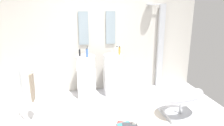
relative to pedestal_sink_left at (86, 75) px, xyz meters
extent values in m
cube|color=silver|center=(0.31, -1.27, -0.50)|extent=(4.80, 3.60, 0.04)
cube|color=beige|center=(0.31, 0.38, 0.82)|extent=(4.80, 0.10, 2.60)
cube|color=white|center=(0.00, 0.00, -0.16)|extent=(0.40, 0.40, 0.65)
cylinder|color=white|center=(0.00, 0.00, 0.31)|extent=(0.43, 0.43, 0.28)
cylinder|color=#B7BABF|center=(0.00, 0.12, 0.50)|extent=(0.02, 0.02, 0.10)
cube|color=white|center=(0.63, 0.00, -0.16)|extent=(0.40, 0.40, 0.65)
cylinder|color=white|center=(0.63, 0.00, 0.31)|extent=(0.43, 0.43, 0.28)
cylinder|color=#B7BABF|center=(0.63, 0.12, 0.50)|extent=(0.02, 0.02, 0.10)
cube|color=#8C9EA8|center=(0.00, 0.31, 1.03)|extent=(0.22, 0.03, 0.75)
cube|color=#8C9EA8|center=(0.63, 0.31, 1.03)|extent=(0.22, 0.03, 0.75)
cube|color=#B7BABF|center=(1.86, 0.26, 0.54)|extent=(0.14, 0.08, 2.05)
cylinder|color=#B7BABF|center=(1.71, 0.24, 1.55)|extent=(0.30, 0.02, 0.02)
cylinder|color=#B7BABF|center=(1.56, 0.21, 1.55)|extent=(0.24, 0.24, 0.02)
cube|color=#B7BABF|center=(1.65, -1.29, -0.45)|extent=(0.56, 0.50, 0.06)
cylinder|color=#B7BABF|center=(1.65, -1.29, -0.28)|extent=(0.05, 0.05, 0.34)
torus|color=silver|center=(1.65, -1.29, -0.08)|extent=(1.01, 1.01, 0.49)
cylinder|color=#B7BABF|center=(-1.18, -0.92, -0.01)|extent=(0.03, 0.03, 0.95)
cylinder|color=#B7BABF|center=(-1.00, -0.92, 0.42)|extent=(0.36, 0.02, 0.02)
cube|color=gray|center=(-1.00, -0.92, 0.17)|extent=(0.04, 0.22, 0.50)
cube|color=beige|center=(0.76, -1.37, -0.48)|extent=(1.18, 0.83, 0.01)
cube|color=#B73838|center=(0.55, -1.42, -0.46)|extent=(0.32, 0.28, 0.02)
cube|color=#38383D|center=(0.63, -1.47, -0.46)|extent=(0.29, 0.19, 0.03)
cube|color=teal|center=(0.55, -1.46, -0.46)|extent=(0.30, 0.27, 0.02)
cylinder|color=white|center=(0.72, -1.44, -0.43)|extent=(0.09, 0.09, 0.08)
cylinder|color=black|center=(-0.12, -0.01, 0.53)|extent=(0.04, 0.04, 0.14)
cylinder|color=black|center=(-0.12, -0.01, 0.61)|extent=(0.02, 0.02, 0.02)
cylinder|color=#C68C38|center=(0.76, -0.03, 0.54)|extent=(0.04, 0.04, 0.18)
cylinder|color=black|center=(0.76, -0.03, 0.64)|extent=(0.02, 0.02, 0.02)
cylinder|color=silver|center=(0.06, 0.11, 0.54)|extent=(0.05, 0.05, 0.16)
cylinder|color=black|center=(0.06, 0.11, 0.63)|extent=(0.03, 0.03, 0.02)
cylinder|color=white|center=(0.73, 0.07, 0.53)|extent=(0.05, 0.05, 0.16)
cylinder|color=black|center=(0.73, 0.07, 0.63)|extent=(0.03, 0.03, 0.02)
cylinder|color=#4C72B7|center=(0.04, -0.11, 0.54)|extent=(0.06, 0.06, 0.18)
cylinder|color=black|center=(0.04, -0.11, 0.64)|extent=(0.03, 0.03, 0.02)
camera|label=1|loc=(-0.28, -4.62, 1.58)|focal=34.38mm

